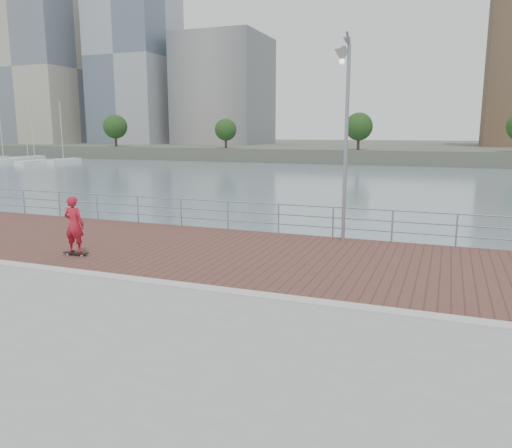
% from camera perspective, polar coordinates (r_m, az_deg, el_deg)
% --- Properties ---
extents(water, '(400.00, 400.00, 0.00)m').
position_cam_1_polar(water, '(12.74, -3.37, -16.35)').
color(water, slate).
rests_on(water, ground).
extents(brick_lane, '(40.00, 6.80, 0.02)m').
position_cam_1_polar(brick_lane, '(15.18, 2.17, -3.75)').
color(brick_lane, brown).
rests_on(brick_lane, seawall).
extents(curb, '(40.00, 0.40, 0.06)m').
position_cam_1_polar(curb, '(11.96, -3.47, -7.65)').
color(curb, '#B7B5AD').
rests_on(curb, seawall).
extents(far_shore, '(320.00, 95.00, 2.50)m').
position_cam_1_polar(far_shore, '(132.98, 19.19, 8.10)').
color(far_shore, '#4C5142').
rests_on(far_shore, ground).
extents(guardrail, '(39.06, 0.06, 1.13)m').
position_cam_1_polar(guardrail, '(18.22, 5.66, 0.83)').
color(guardrail, '#8C9EA8').
rests_on(guardrail, brick_lane).
extents(street_lamp, '(0.48, 1.39, 6.54)m').
position_cam_1_polar(street_lamp, '(16.68, 10.08, 13.47)').
color(street_lamp, gray).
rests_on(street_lamp, brick_lane).
extents(skateboard, '(0.79, 0.28, 0.09)m').
position_cam_1_polar(skateboard, '(16.24, -19.88, -3.14)').
color(skateboard, black).
rests_on(skateboard, brick_lane).
extents(skateboarder, '(0.68, 0.48, 1.75)m').
position_cam_1_polar(skateboarder, '(16.07, -20.08, -0.06)').
color(skateboarder, '#B21728').
rests_on(skateboarder, skateboard).
extents(shoreline_trees, '(109.48, 4.89, 6.52)m').
position_cam_1_polar(shoreline_trees, '(89.02, 10.02, 10.82)').
color(shoreline_trees, '#473323').
rests_on(shoreline_trees, far_shore).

